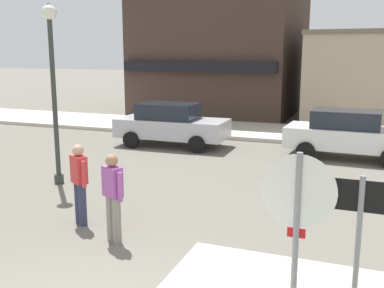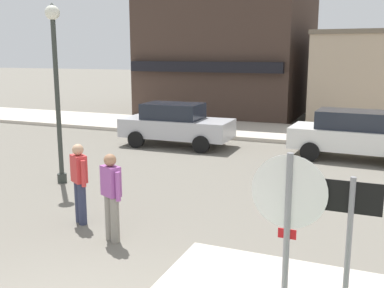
{
  "view_description": "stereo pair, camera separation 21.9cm",
  "coord_description": "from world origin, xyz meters",
  "px_view_note": "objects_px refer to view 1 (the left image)",
  "views": [
    {
      "loc": [
        3.13,
        -3.95,
        3.33
      ],
      "look_at": [
        -0.11,
        4.5,
        1.5
      ],
      "focal_mm": 42.0,
      "sensor_mm": 36.0,
      "label": 1
    },
    {
      "loc": [
        3.33,
        -3.86,
        3.33
      ],
      "look_at": [
        -0.11,
        4.5,
        1.5
      ],
      "focal_mm": 42.0,
      "sensor_mm": 36.0,
      "label": 2
    }
  ],
  "objects_px": {
    "lamp_post": "(52,69)",
    "parked_car_second": "(349,134)",
    "pedestrian_crossing_near": "(80,182)",
    "one_way_sign": "(358,246)",
    "pedestrian_crossing_far": "(113,195)",
    "parked_car_nearest": "(171,124)",
    "stop_sign": "(297,222)"
  },
  "relations": [
    {
      "from": "parked_car_nearest",
      "to": "parked_car_second",
      "type": "distance_m",
      "value": 6.13
    },
    {
      "from": "stop_sign",
      "to": "one_way_sign",
      "type": "bearing_deg",
      "value": 1.72
    },
    {
      "from": "parked_car_nearest",
      "to": "parked_car_second",
      "type": "xyz_separation_m",
      "value": [
        6.12,
        0.19,
        0.0
      ]
    },
    {
      "from": "pedestrian_crossing_near",
      "to": "lamp_post",
      "type": "bearing_deg",
      "value": 135.05
    },
    {
      "from": "lamp_post",
      "to": "pedestrian_crossing_far",
      "type": "xyz_separation_m",
      "value": [
        3.26,
        -2.71,
        -2.09
      ]
    },
    {
      "from": "parked_car_second",
      "to": "lamp_post",
      "type": "bearing_deg",
      "value": -140.48
    },
    {
      "from": "one_way_sign",
      "to": "lamp_post",
      "type": "bearing_deg",
      "value": 148.26
    },
    {
      "from": "pedestrian_crossing_far",
      "to": "lamp_post",
      "type": "bearing_deg",
      "value": 140.26
    },
    {
      "from": "one_way_sign",
      "to": "pedestrian_crossing_near",
      "type": "bearing_deg",
      "value": 155.52
    },
    {
      "from": "one_way_sign",
      "to": "parked_car_second",
      "type": "relative_size",
      "value": 0.52
    },
    {
      "from": "pedestrian_crossing_far",
      "to": "parked_car_second",
      "type": "bearing_deg",
      "value": 66.49
    },
    {
      "from": "pedestrian_crossing_far",
      "to": "stop_sign",
      "type": "bearing_deg",
      "value": -28.27
    },
    {
      "from": "parked_car_second",
      "to": "pedestrian_crossing_near",
      "type": "distance_m",
      "value": 9.21
    },
    {
      "from": "parked_car_nearest",
      "to": "pedestrian_crossing_far",
      "type": "height_order",
      "value": "pedestrian_crossing_far"
    },
    {
      "from": "stop_sign",
      "to": "lamp_post",
      "type": "height_order",
      "value": "lamp_post"
    },
    {
      "from": "one_way_sign",
      "to": "lamp_post",
      "type": "distance_m",
      "value": 8.78
    },
    {
      "from": "stop_sign",
      "to": "pedestrian_crossing_near",
      "type": "bearing_deg",
      "value": 152.32
    },
    {
      "from": "lamp_post",
      "to": "parked_car_nearest",
      "type": "xyz_separation_m",
      "value": [
        0.79,
        5.51,
        -2.15
      ]
    },
    {
      "from": "parked_car_nearest",
      "to": "pedestrian_crossing_near",
      "type": "height_order",
      "value": "pedestrian_crossing_near"
    },
    {
      "from": "pedestrian_crossing_near",
      "to": "pedestrian_crossing_far",
      "type": "bearing_deg",
      "value": -25.71
    },
    {
      "from": "stop_sign",
      "to": "pedestrian_crossing_near",
      "type": "distance_m",
      "value": 5.11
    },
    {
      "from": "one_way_sign",
      "to": "pedestrian_crossing_far",
      "type": "relative_size",
      "value": 1.3
    },
    {
      "from": "stop_sign",
      "to": "parked_car_second",
      "type": "height_order",
      "value": "stop_sign"
    },
    {
      "from": "lamp_post",
      "to": "parked_car_second",
      "type": "bearing_deg",
      "value": 39.52
    },
    {
      "from": "stop_sign",
      "to": "lamp_post",
      "type": "bearing_deg",
      "value": 145.76
    },
    {
      "from": "lamp_post",
      "to": "parked_car_nearest",
      "type": "bearing_deg",
      "value": 81.82
    },
    {
      "from": "lamp_post",
      "to": "parked_car_second",
      "type": "xyz_separation_m",
      "value": [
        6.92,
        5.71,
        -2.15
      ]
    },
    {
      "from": "parked_car_nearest",
      "to": "pedestrian_crossing_far",
      "type": "xyz_separation_m",
      "value": [
        2.46,
        -8.22,
        0.06
      ]
    },
    {
      "from": "stop_sign",
      "to": "lamp_post",
      "type": "xyz_separation_m",
      "value": [
        -6.69,
        4.56,
        1.44
      ]
    },
    {
      "from": "pedestrian_crossing_near",
      "to": "stop_sign",
      "type": "bearing_deg",
      "value": -27.68
    },
    {
      "from": "parked_car_second",
      "to": "pedestrian_crossing_near",
      "type": "height_order",
      "value": "pedestrian_crossing_near"
    },
    {
      "from": "lamp_post",
      "to": "pedestrian_crossing_near",
      "type": "height_order",
      "value": "lamp_post"
    }
  ]
}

